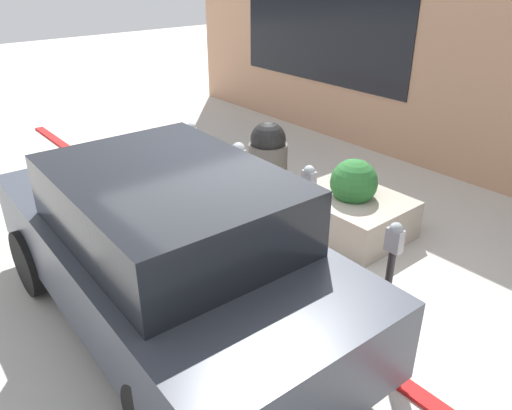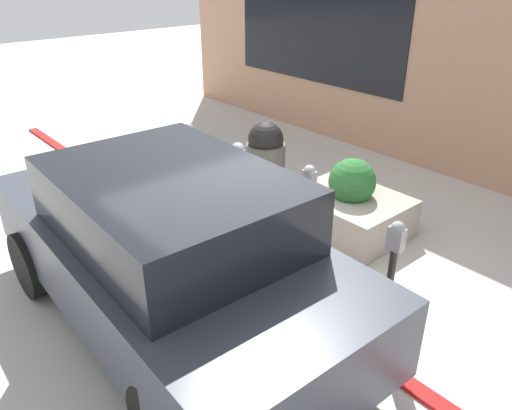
% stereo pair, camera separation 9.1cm
% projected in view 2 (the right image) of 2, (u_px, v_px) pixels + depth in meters
% --- Properties ---
extents(ground_plane, '(40.00, 40.00, 0.00)m').
position_uv_depth(ground_plane, '(250.00, 272.00, 5.90)').
color(ground_plane, beige).
extents(curb_strip, '(14.29, 0.16, 0.04)m').
position_uv_depth(curb_strip, '(245.00, 273.00, 5.85)').
color(curb_strip, red).
rests_on(curb_strip, ground_plane).
extents(building_facade, '(14.29, 0.17, 4.27)m').
position_uv_depth(building_facade, '(475.00, 45.00, 7.55)').
color(building_facade, tan).
rests_on(building_facade, ground_plane).
extents(parking_meter_nearest, '(0.15, 0.13, 1.25)m').
position_uv_depth(parking_meter_nearest, '(393.00, 263.00, 4.60)').
color(parking_meter_nearest, '#232326').
rests_on(parking_meter_nearest, ground_plane).
extents(parking_meter_second, '(0.14, 0.12, 1.43)m').
position_uv_depth(parking_meter_second, '(308.00, 212.00, 5.35)').
color(parking_meter_second, '#232326').
rests_on(parking_meter_second, ground_plane).
extents(parking_meter_middle, '(0.19, 0.16, 1.41)m').
position_uv_depth(parking_meter_middle, '(238.00, 176.00, 5.99)').
color(parking_meter_middle, '#232326').
rests_on(parking_meter_middle, ground_plane).
extents(parking_meter_fourth, '(0.15, 0.13, 1.36)m').
position_uv_depth(parking_meter_fourth, '(190.00, 150.00, 6.79)').
color(parking_meter_fourth, '#232326').
rests_on(parking_meter_fourth, ground_plane).
extents(planter_box, '(1.43, 1.15, 1.03)m').
position_uv_depth(planter_box, '(350.00, 207.00, 6.64)').
color(planter_box, '#A39989').
rests_on(planter_box, ground_plane).
extents(parked_car_front, '(4.50, 2.04, 1.70)m').
position_uv_depth(parked_car_front, '(167.00, 248.00, 4.71)').
color(parked_car_front, '#383D47').
rests_on(parked_car_front, ground_plane).
extents(trash_bin, '(0.57, 0.57, 1.24)m').
position_uv_depth(trash_bin, '(265.00, 163.00, 7.34)').
color(trash_bin, '#514C47').
rests_on(trash_bin, ground_plane).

